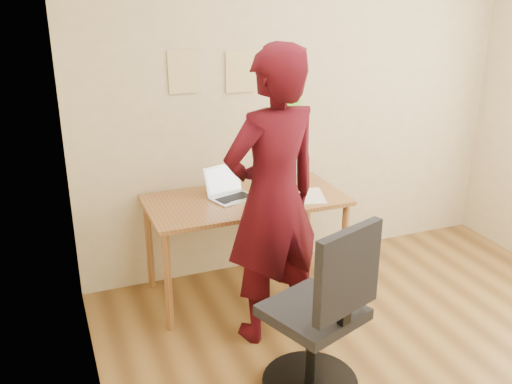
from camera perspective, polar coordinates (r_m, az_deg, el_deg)
name	(u,v)px	position (r m, az deg, el deg)	size (l,w,h in m)	color
room	(453,162)	(2.99, 19.08, 2.83)	(3.58, 3.58, 2.78)	brown
desk	(245,209)	(4.07, -1.07, -1.75)	(1.40, 0.70, 0.74)	#9C6835
laptop	(229,191)	(4.05, -2.70, 0.14)	(0.36, 0.34, 0.21)	#B9BAC1
paper_sheet	(308,196)	(4.10, 5.22, -0.37)	(0.22, 0.32, 0.00)	white
phone	(295,200)	(4.00, 3.91, -0.80)	(0.09, 0.14, 0.01)	black
wall_note_left	(183,72)	(4.06, -7.30, 11.83)	(0.21, 0.00, 0.30)	#E0C886
wall_note_mid	(240,72)	(4.18, -1.64, 11.94)	(0.21, 0.00, 0.30)	#E0C886
wall_note_right	(290,92)	(4.36, 3.44, 9.94)	(0.18, 0.00, 0.24)	#65DE32
office_chair	(322,323)	(3.19, 6.60, -12.86)	(0.60, 0.61, 1.06)	black
person	(273,199)	(3.48, 1.72, -0.70)	(0.69, 0.45, 1.88)	#3B080F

